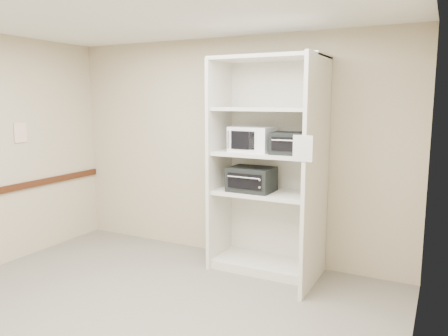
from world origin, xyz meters
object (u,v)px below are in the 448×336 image
at_px(toaster_oven_upper, 291,143).
at_px(toaster_oven_lower, 252,179).
at_px(shelving_unit, 271,174).
at_px(microwave, 252,139).

xyz_separation_m(toaster_oven_upper, toaster_oven_lower, (-0.46, 0.01, -0.43)).
bearing_deg(shelving_unit, microwave, -178.86).
bearing_deg(toaster_oven_lower, shelving_unit, 13.46).
height_order(shelving_unit, toaster_oven_lower, shelving_unit).
xyz_separation_m(microwave, toaster_oven_lower, (0.01, -0.04, -0.45)).
bearing_deg(toaster_oven_upper, microwave, 171.39).
relative_size(shelving_unit, toaster_oven_lower, 4.88).
distance_m(shelving_unit, toaster_oven_upper, 0.44).
distance_m(microwave, toaster_oven_lower, 0.45).
relative_size(shelving_unit, microwave, 5.17).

